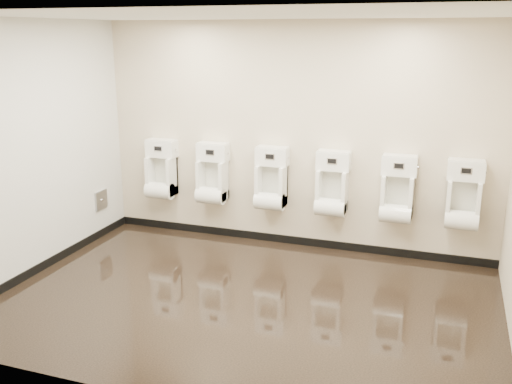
% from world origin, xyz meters
% --- Properties ---
extents(ground, '(5.00, 3.50, 0.00)m').
position_xyz_m(ground, '(0.00, 0.00, 0.00)').
color(ground, black).
rests_on(ground, ground).
extents(ceiling, '(5.00, 3.50, 0.00)m').
position_xyz_m(ceiling, '(0.00, 0.00, 2.80)').
color(ceiling, silver).
extents(back_wall, '(5.00, 0.02, 2.80)m').
position_xyz_m(back_wall, '(0.00, 1.75, 1.40)').
color(back_wall, beige).
rests_on(back_wall, ground).
extents(front_wall, '(5.00, 0.02, 2.80)m').
position_xyz_m(front_wall, '(0.00, -1.75, 1.40)').
color(front_wall, beige).
rests_on(front_wall, ground).
extents(left_wall, '(0.02, 3.50, 2.80)m').
position_xyz_m(left_wall, '(-2.50, 0.00, 1.40)').
color(left_wall, beige).
rests_on(left_wall, ground).
extents(tile_overlay_left, '(0.01, 3.50, 2.80)m').
position_xyz_m(tile_overlay_left, '(-2.50, 0.00, 1.40)').
color(tile_overlay_left, silver).
rests_on(tile_overlay_left, ground).
extents(skirting_back, '(5.00, 0.02, 0.10)m').
position_xyz_m(skirting_back, '(0.00, 1.74, 0.05)').
color(skirting_back, black).
rests_on(skirting_back, ground).
extents(skirting_left, '(0.02, 3.50, 0.10)m').
position_xyz_m(skirting_left, '(-2.49, 0.00, 0.05)').
color(skirting_left, black).
rests_on(skirting_left, ground).
extents(access_panel, '(0.04, 0.25, 0.25)m').
position_xyz_m(access_panel, '(-2.48, 1.20, 0.50)').
color(access_panel, '#9E9EA3').
rests_on(access_panel, left_wall).
extents(urinal_0, '(0.41, 0.31, 0.77)m').
position_xyz_m(urinal_0, '(-1.79, 1.61, 0.82)').
color(urinal_0, white).
rests_on(urinal_0, back_wall).
extents(urinal_1, '(0.41, 0.31, 0.77)m').
position_xyz_m(urinal_1, '(-1.05, 1.61, 0.82)').
color(urinal_1, white).
rests_on(urinal_1, back_wall).
extents(urinal_2, '(0.41, 0.31, 0.77)m').
position_xyz_m(urinal_2, '(-0.24, 1.61, 0.82)').
color(urinal_2, white).
rests_on(urinal_2, back_wall).
extents(urinal_3, '(0.41, 0.31, 0.77)m').
position_xyz_m(urinal_3, '(0.53, 1.61, 0.82)').
color(urinal_3, white).
rests_on(urinal_3, back_wall).
extents(urinal_4, '(0.41, 0.31, 0.77)m').
position_xyz_m(urinal_4, '(1.31, 1.61, 0.82)').
color(urinal_4, white).
rests_on(urinal_4, back_wall).
extents(urinal_5, '(0.41, 0.31, 0.77)m').
position_xyz_m(urinal_5, '(2.04, 1.61, 0.82)').
color(urinal_5, white).
rests_on(urinal_5, back_wall).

